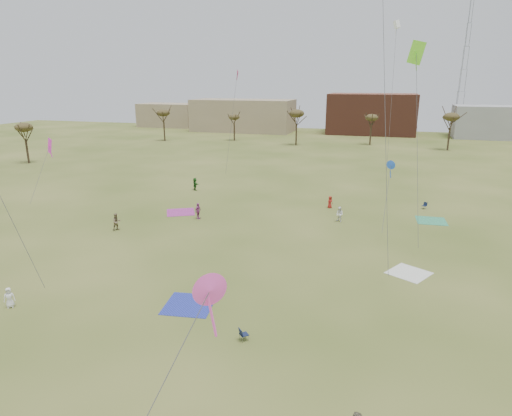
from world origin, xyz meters
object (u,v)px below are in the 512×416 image
(flyer_near_left, at_px, (9,298))
(camp_chair_center, at_px, (244,337))
(camp_chair_right, at_px, (424,207))
(radio_tower, at_px, (463,69))

(flyer_near_left, relative_size, camp_chair_center, 1.76)
(camp_chair_right, bearing_deg, camp_chair_center, -75.12)
(radio_tower, bearing_deg, camp_chair_right, -99.30)
(flyer_near_left, bearing_deg, camp_chair_center, -34.85)
(flyer_near_left, height_order, camp_chair_center, flyer_near_left)
(radio_tower, bearing_deg, flyer_near_left, -109.89)
(flyer_near_left, relative_size, camp_chair_right, 1.76)
(flyer_near_left, bearing_deg, radio_tower, 32.66)
(camp_chair_center, distance_m, camp_chair_right, 37.12)
(flyer_near_left, xyz_separation_m, radio_tower, (45.13, 124.70, 18.45))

